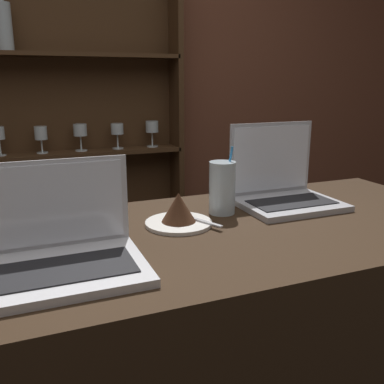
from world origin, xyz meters
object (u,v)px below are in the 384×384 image
Objects in this scene: laptop_near at (57,249)px; laptop_far at (282,187)px; water_glass at (222,188)px; cake_plate at (179,213)px.

laptop_far is at bearing 18.68° from laptop_near.
laptop_near is at bearing -155.62° from water_glass.
laptop_near is at bearing -161.32° from laptop_far.
water_glass is at bearing 18.86° from cake_plate.
laptop_far reaches higher than laptop_near.
laptop_near is 0.37m from cake_plate.
laptop_far is at bearing 4.92° from water_glass.
cake_plate is at bearing -169.16° from laptop_far.
laptop_near is 1.86× the size of cake_plate.
laptop_far is (0.71, 0.24, 0.01)m from laptop_near.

